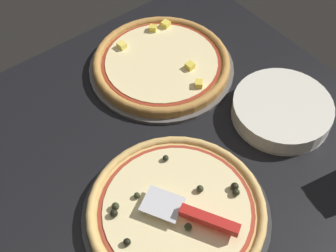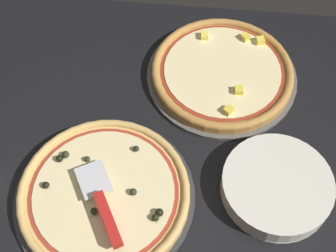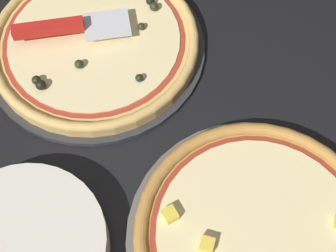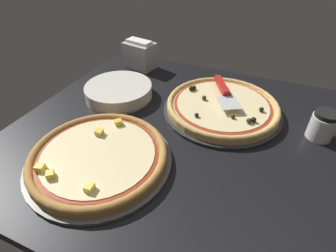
# 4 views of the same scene
# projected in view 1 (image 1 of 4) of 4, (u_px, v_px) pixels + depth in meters

# --- Properties ---
(ground_plane) EXTENTS (1.29, 0.97, 0.04)m
(ground_plane) POSITION_uv_depth(u_px,v_px,m) (127.00, 177.00, 1.10)
(ground_plane) COLOR black
(pizza_pan_front) EXTENTS (0.41, 0.41, 0.01)m
(pizza_pan_front) POSITION_uv_depth(u_px,v_px,m) (176.00, 215.00, 1.02)
(pizza_pan_front) COLOR #2D2D30
(pizza_pan_front) RESTS_ON ground_plane
(pizza_front) EXTENTS (0.39, 0.39, 0.04)m
(pizza_front) POSITION_uv_depth(u_px,v_px,m) (176.00, 210.00, 1.00)
(pizza_front) COLOR #DBAD60
(pizza_front) RESTS_ON pizza_pan_front
(pizza_pan_back) EXTENTS (0.40, 0.40, 0.01)m
(pizza_pan_back) POSITION_uv_depth(u_px,v_px,m) (161.00, 68.00, 1.30)
(pizza_pan_back) COLOR #565451
(pizza_pan_back) RESTS_ON ground_plane
(pizza_back) EXTENTS (0.38, 0.38, 0.04)m
(pizza_back) POSITION_uv_depth(u_px,v_px,m) (161.00, 63.00, 1.28)
(pizza_back) COLOR #B77F3D
(pizza_back) RESTS_ON pizza_pan_back
(serving_spatula) EXTENTS (0.14, 0.20, 0.02)m
(serving_spatula) POSITION_uv_depth(u_px,v_px,m) (200.00, 217.00, 0.95)
(serving_spatula) COLOR silver
(serving_spatula) RESTS_ON pizza_front
(plate_stack) EXTENTS (0.25, 0.25, 0.05)m
(plate_stack) POSITION_uv_depth(u_px,v_px,m) (282.00, 110.00, 1.18)
(plate_stack) COLOR silver
(plate_stack) RESTS_ON ground_plane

